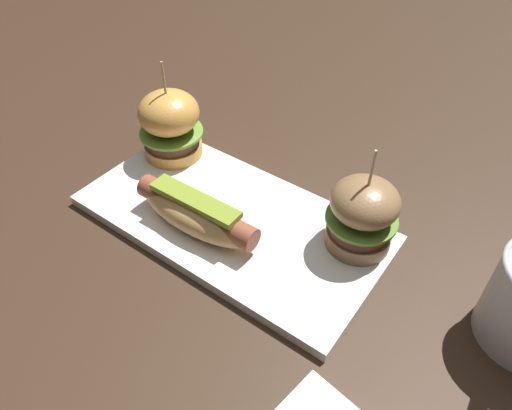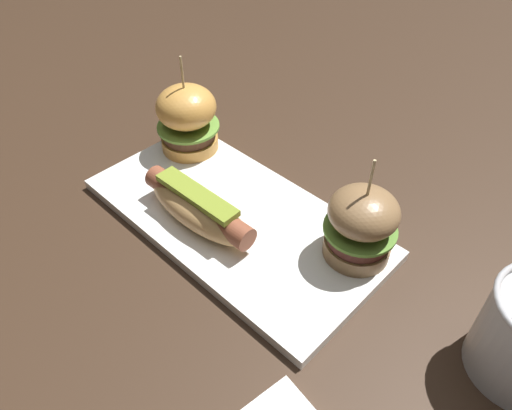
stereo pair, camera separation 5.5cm
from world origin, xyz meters
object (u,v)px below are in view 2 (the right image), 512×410
at_px(hot_dog, 198,208).
at_px(slider_left, 187,118).
at_px(slider_right, 361,225).
at_px(platter_main, 234,217).

xyz_separation_m(hot_dog, slider_left, (-0.13, 0.09, 0.03)).
distance_m(hot_dog, slider_right, 0.20).
bearing_deg(slider_left, hot_dog, -36.18).
height_order(slider_left, slider_right, slider_left).
distance_m(platter_main, slider_right, 0.17).
distance_m(platter_main, slider_left, 0.17).
bearing_deg(slider_right, platter_main, -160.42).
height_order(hot_dog, slider_right, slider_right).
bearing_deg(slider_left, slider_right, -0.34).
height_order(platter_main, slider_left, slider_left).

